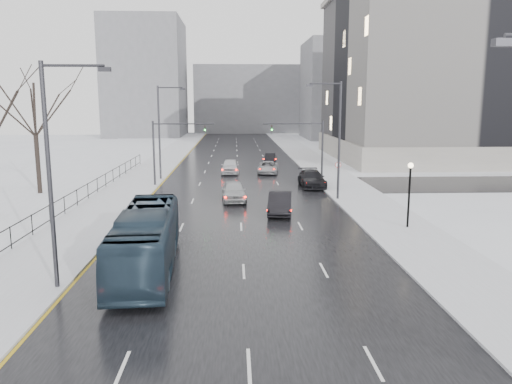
{
  "coord_description": "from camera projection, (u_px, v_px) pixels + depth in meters",
  "views": [
    {
      "loc": [
        -0.41,
        -1.61,
        8.3
      ],
      "look_at": [
        0.98,
        30.48,
        2.5
      ],
      "focal_mm": 35.0,
      "sensor_mm": 36.0,
      "label": 1
    }
  ],
  "objects": [
    {
      "name": "lamppost_r_mid",
      "position": [
        410.0,
        185.0,
        32.52
      ],
      "size": [
        0.36,
        0.36,
        4.28
      ],
      "color": "black",
      "rests_on": "sidewalk_right"
    },
    {
      "name": "no_uturn_sign",
      "position": [
        338.0,
        168.0,
        46.32
      ],
      "size": [
        0.6,
        0.06,
        2.7
      ],
      "color": "#2D2D33",
      "rests_on": "sidewalk_right"
    },
    {
      "name": "tree_park_e",
      "position": [
        40.0,
        194.0,
        45.57
      ],
      "size": [
        9.45,
        9.45,
        13.5
      ],
      "primitive_type": null,
      "color": "black",
      "rests_on": "ground"
    },
    {
      "name": "bldg_far_center",
      "position": [
        250.0,
        100.0,
        139.29
      ],
      "size": [
        30.0,
        18.0,
        18.0
      ],
      "primitive_type": "cube",
      "color": "slate",
      "rests_on": "ground"
    },
    {
      "name": "iron_fence",
      "position": [
        38.0,
        219.0,
        31.86
      ],
      "size": [
        0.06,
        70.0,
        1.3
      ],
      "color": "black",
      "rests_on": "sidewalk_left"
    },
    {
      "name": "sedan_center_far",
      "position": [
        230.0,
        166.0,
        58.5
      ],
      "size": [
        2.2,
        5.07,
        1.7
      ],
      "primitive_type": "imported",
      "rotation": [
        0.0,
        0.0,
        -0.04
      ],
      "color": "silver",
      "rests_on": "road"
    },
    {
      "name": "park_strip",
      "position": [
        75.0,
        170.0,
        61.21
      ],
      "size": [
        14.0,
        150.0,
        0.12
      ],
      "primitive_type": "cube",
      "color": "white",
      "rests_on": "ground"
    },
    {
      "name": "sedan_right_near",
      "position": [
        280.0,
        203.0,
        37.28
      ],
      "size": [
        2.25,
        5.03,
        1.6
      ],
      "primitive_type": "imported",
      "rotation": [
        0.0,
        0.0,
        -0.12
      ],
      "color": "black",
      "rests_on": "road"
    },
    {
      "name": "sidewalk_right",
      "position": [
        322.0,
        169.0,
        62.5
      ],
      "size": [
        5.0,
        150.0,
        0.16
      ],
      "primitive_type": "cube",
      "color": "silver",
      "rests_on": "ground"
    },
    {
      "name": "bus",
      "position": [
        146.0,
        240.0,
        24.61
      ],
      "size": [
        3.24,
        11.2,
        3.08
      ],
      "primitive_type": "imported",
      "rotation": [
        0.0,
        0.0,
        0.06
      ],
      "color": "#233444",
      "rests_on": "road"
    },
    {
      "name": "bldg_far_right",
      "position": [
        357.0,
        90.0,
        115.37
      ],
      "size": [
        24.0,
        20.0,
        22.0
      ],
      "primitive_type": "cube",
      "color": "slate",
      "rests_on": "ground"
    },
    {
      "name": "road",
      "position": [
        238.0,
        170.0,
        62.07
      ],
      "size": [
        16.0,
        150.0,
        0.04
      ],
      "primitive_type": "cube",
      "color": "black",
      "rests_on": "ground"
    },
    {
      "name": "streetlight_r_mid",
      "position": [
        337.0,
        135.0,
        41.75
      ],
      "size": [
        2.95,
        0.25,
        10.0
      ],
      "color": "#2D2D33",
      "rests_on": "ground"
    },
    {
      "name": "sidewalk_left",
      "position": [
        153.0,
        170.0,
        61.61
      ],
      "size": [
        5.0,
        150.0,
        0.16
      ],
      "primitive_type": "cube",
      "color": "silver",
      "rests_on": "ground"
    },
    {
      "name": "civic_building",
      "position": [
        475.0,
        82.0,
        73.36
      ],
      "size": [
        41.0,
        31.0,
        24.8
      ],
      "color": "gray",
      "rests_on": "ground"
    },
    {
      "name": "bldg_far_left",
      "position": [
        146.0,
        79.0,
        122.55
      ],
      "size": [
        18.0,
        22.0,
        28.0
      ],
      "primitive_type": "cube",
      "color": "slate",
      "rests_on": "ground"
    },
    {
      "name": "mast_signal_left",
      "position": [
        164.0,
        145.0,
        49.23
      ],
      "size": [
        6.1,
        0.33,
        6.5
      ],
      "color": "#2D2D33",
      "rests_on": "ground"
    },
    {
      "name": "sedan_right_distant",
      "position": [
        270.0,
        158.0,
        68.44
      ],
      "size": [
        1.9,
        4.2,
        1.34
      ],
      "primitive_type": "imported",
      "rotation": [
        0.0,
        0.0,
        -0.12
      ],
      "color": "black",
      "rests_on": "road"
    },
    {
      "name": "streetlight_l_far",
      "position": [
        161.0,
        128.0,
        52.86
      ],
      "size": [
        2.95,
        0.25,
        10.0
      ],
      "color": "#2D2D33",
      "rests_on": "ground"
    },
    {
      "name": "streetlight_l_near",
      "position": [
        54.0,
        166.0,
        21.4
      ],
      "size": [
        2.95,
        0.25,
        10.0
      ],
      "color": "#2D2D33",
      "rests_on": "ground"
    },
    {
      "name": "sedan_right_cross",
      "position": [
        268.0,
        167.0,
        58.65
      ],
      "size": [
        2.87,
        5.22,
        1.38
      ],
      "primitive_type": "imported",
      "rotation": [
        0.0,
        0.0,
        -0.12
      ],
      "color": "#A0A0A4",
      "rests_on": "road"
    },
    {
      "name": "sedan_right_far",
      "position": [
        312.0,
        179.0,
        49.18
      ],
      "size": [
        2.36,
        5.64,
        1.63
      ],
      "primitive_type": "imported",
      "rotation": [
        0.0,
        0.0,
        0.01
      ],
      "color": "black",
      "rests_on": "road"
    },
    {
      "name": "mast_signal_right",
      "position": [
        312.0,
        145.0,
        49.85
      ],
      "size": [
        6.1,
        0.33,
        6.5
      ],
      "color": "#2D2D33",
      "rests_on": "ground"
    },
    {
      "name": "sedan_center_near",
      "position": [
        234.0,
        191.0,
        42.26
      ],
      "size": [
        2.24,
        5.02,
        1.68
      ],
      "primitive_type": "imported",
      "rotation": [
        0.0,
        0.0,
        0.05
      ],
      "color": "#A8AAAD",
      "rests_on": "road"
    },
    {
      "name": "cross_road",
      "position": [
        239.0,
        185.0,
        50.27
      ],
      "size": [
        130.0,
        10.0,
        0.04
      ],
      "primitive_type": "cube",
      "color": "black",
      "rests_on": "ground"
    }
  ]
}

